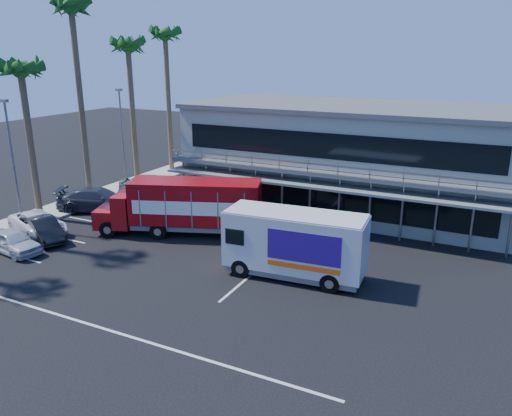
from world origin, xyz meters
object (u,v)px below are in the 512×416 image
at_px(parked_car_b, 45,229).
at_px(red_truck, 185,205).
at_px(white_van, 295,243).
at_px(parked_car_a, 13,241).

bearing_deg(parked_car_b, red_truck, -32.29).
xyz_separation_m(red_truck, white_van, (8.29, -2.76, -0.08)).
relative_size(red_truck, parked_car_b, 2.57).
distance_m(white_van, parked_car_b, 15.43).
distance_m(white_van, parked_car_a, 15.83).
relative_size(red_truck, white_van, 1.46).
bearing_deg(white_van, parked_car_b, -177.90).
height_order(parked_car_a, parked_car_b, parked_car_b).
relative_size(white_van, parked_car_a, 1.83).
bearing_deg(red_truck, white_van, -38.92).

